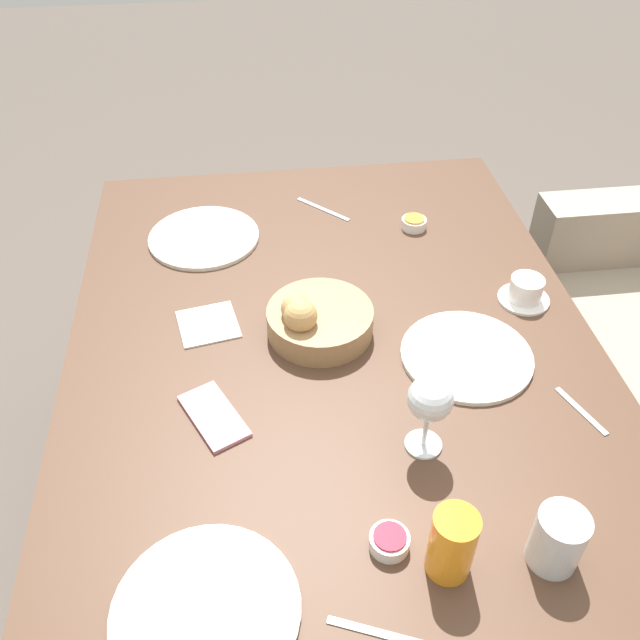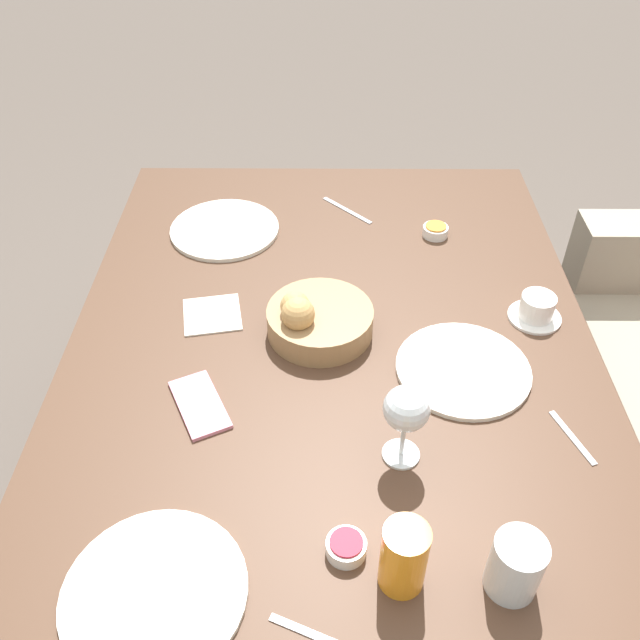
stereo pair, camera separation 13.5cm
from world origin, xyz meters
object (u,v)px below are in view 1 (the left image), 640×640
Objects in this scene: water_tumbler at (558,539)px; wine_glass at (430,401)px; plate_near_right at (206,611)px; jam_bowl_berry at (389,541)px; cell_phone at (214,416)px; plate_near_left at (204,237)px; coffee_cup at (525,291)px; jam_bowl_honey at (414,223)px; juice_glass at (452,544)px; knife_silver at (387,635)px; plate_far_center at (466,356)px; spoon_coffee at (581,411)px; bread_basket at (317,320)px; napkin at (208,324)px; fork_silver at (323,209)px.

water_tumbler is 0.27m from wine_glass.
water_tumbler is (-0.02, 0.50, 0.05)m from plate_near_right.
wine_glass is 0.23m from jam_bowl_berry.
cell_phone is at bearing -124.35° from water_tumbler.
wine_glass is (0.67, 0.37, 0.11)m from plate_near_left.
jam_bowl_honey is (-0.30, -0.17, -0.01)m from coffee_cup.
plate_near_left is at bearing -178.14° from cell_phone.
plate_near_right is 0.35m from juice_glass.
wine_glass is at bearing 157.79° from knife_silver.
cell_phone is at bearing -79.40° from plate_far_center.
spoon_coffee is (-0.27, 0.16, -0.05)m from water_tumbler.
bread_basket is 0.60m from water_tumbler.
napkin is (-0.67, -0.24, 0.00)m from knife_silver.
juice_glass is 0.68m from napkin.
plate_near_left is at bearing -115.19° from coffee_cup.
bread_basket is 1.37× the size of wine_glass.
plate_far_center is 1.64× the size of wine_glass.
cell_phone reaches higher than fork_silver.
jam_bowl_berry is (-0.04, -0.08, -0.05)m from juice_glass.
plate_far_center is at bearing 46.93° from plate_near_left.
jam_bowl_berry is 0.51× the size of spoon_coffee.
bread_basket reaches higher than knife_silver.
jam_bowl_honey is 0.48× the size of fork_silver.
napkin is (0.32, 0.01, -0.00)m from plate_near_left.
water_tumbler is at bearing -0.09° from jam_bowl_honey.
bread_basket reaches higher than water_tumbler.
spoon_coffee is at bearing 118.78° from jam_bowl_berry.
plate_far_center is at bearing 152.82° from knife_silver.
juice_glass is 0.88× the size of napkin.
bread_basket is 0.60m from plate_near_right.
water_tumbler is 0.60m from cell_phone.
fork_silver is 0.76× the size of cell_phone.
jam_bowl_honey is at bearing 179.70° from plate_far_center.
water_tumbler reaches higher than napkin.
coffee_cup is at bearing 142.89° from jam_bowl_berry.
bread_basket reaches higher than coffee_cup.
plate_far_center is (0.47, 0.51, 0.00)m from plate_near_left.
plate_near_right reaches higher than napkin.
plate_near_right reaches higher than fork_silver.
plate_near_left is at bearing -158.42° from juice_glass.
plate_near_right is at bearing -16.26° from fork_silver.
juice_glass is at bearing -4.90° from wine_glass.
cell_phone is (-0.42, -0.23, 0.00)m from knife_silver.
jam_bowl_berry is 0.95m from fork_silver.
water_tumbler reaches higher than jam_bowl_honey.
plate_near_left is 4.33× the size of jam_bowl_honey.
plate_near_right is 4.35× the size of jam_bowl_honey.
coffee_cup reaches higher than fork_silver.
plate_near_right is 2.20× the size of spoon_coffee.
juice_glass is at bearing 45.59° from cell_phone.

